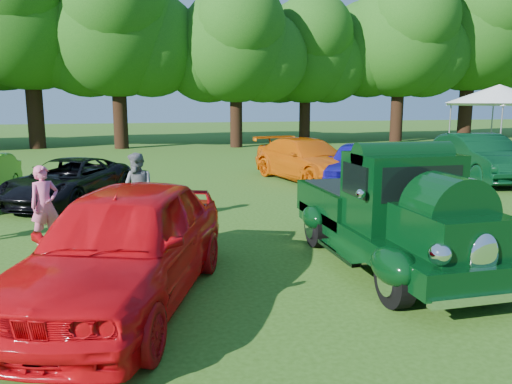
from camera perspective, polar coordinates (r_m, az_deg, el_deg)
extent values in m
plane|color=#2A4E12|center=(8.49, 7.27, -9.40)|extent=(120.00, 120.00, 0.00)
cylinder|color=black|center=(7.33, 15.58, -9.66)|extent=(0.24, 0.80, 0.80)
cylinder|color=black|center=(8.33, 26.48, -7.95)|extent=(0.24, 0.80, 0.80)
cylinder|color=black|center=(9.99, 6.93, -3.97)|extent=(0.24, 0.80, 0.80)
cylinder|color=black|center=(10.74, 15.90, -3.28)|extent=(0.24, 0.80, 0.80)
cube|color=black|center=(9.05, 15.57, -4.75)|extent=(1.85, 4.85, 0.37)
cube|color=black|center=(7.75, 20.99, -4.29)|extent=(1.19, 1.56, 0.67)
cube|color=black|center=(8.76, 16.27, 0.07)|extent=(1.68, 1.24, 1.29)
cube|color=black|center=(8.22, 18.41, 0.90)|extent=(1.40, 0.06, 0.56)
cube|color=black|center=(10.25, 11.62, -1.08)|extent=(1.85, 2.21, 0.63)
cube|color=black|center=(10.20, 11.68, 0.58)|extent=(1.60, 1.94, 0.05)
ellipsoid|color=black|center=(7.25, 15.43, -8.17)|extent=(0.53, 0.92, 0.53)
ellipsoid|color=black|center=(8.29, 26.76, -6.58)|extent=(0.53, 0.92, 0.53)
ellipsoid|color=black|center=(9.92, 6.60, -2.91)|extent=(0.41, 0.78, 0.45)
ellipsoid|color=black|center=(10.73, 16.25, -2.25)|extent=(0.41, 0.78, 0.45)
ellipsoid|color=white|center=(7.17, 24.62, -6.80)|extent=(0.44, 0.13, 0.64)
sphere|color=white|center=(6.86, 20.28, -6.68)|extent=(0.30, 0.30, 0.30)
cube|color=white|center=(7.20, 25.12, -10.92)|extent=(1.75, 0.12, 0.12)
cube|color=white|center=(11.33, 9.14, -2.14)|extent=(1.75, 0.12, 0.12)
imported|color=red|center=(7.32, -14.79, -5.83)|extent=(3.70, 5.45, 1.72)
imported|color=black|center=(15.08, -20.68, 1.18)|extent=(3.76, 4.95, 1.25)
imported|color=#CE5607|center=(18.24, 5.89, 3.70)|extent=(3.32, 5.58, 1.51)
imported|color=#130D91|center=(17.50, 11.39, 3.24)|extent=(3.84, 4.64, 1.49)
imported|color=black|center=(19.80, 24.08, 3.62)|extent=(2.53, 5.31, 1.68)
imported|color=#D95988|center=(10.91, -23.00, -1.36)|extent=(0.70, 0.63, 1.60)
imported|color=slate|center=(11.88, -13.36, 0.31)|extent=(1.01, 1.04, 1.69)
cube|color=silver|center=(27.06, 25.92, 9.02)|extent=(3.89, 3.89, 0.13)
cone|color=silver|center=(27.06, 26.01, 10.07)|extent=(5.71, 5.71, 0.88)
cylinder|color=slate|center=(25.01, 26.15, 5.80)|extent=(0.07, 0.07, 2.65)
cylinder|color=slate|center=(26.97, 21.22, 6.42)|extent=(0.07, 0.07, 2.65)
cylinder|color=slate|center=(29.20, 25.30, 6.38)|extent=(0.07, 0.07, 2.65)
cylinder|color=black|center=(33.19, -23.94, 8.68)|extent=(0.95, 0.95, 4.77)
sphere|color=#12410E|center=(33.56, -24.65, 17.98)|extent=(8.72, 8.72, 8.72)
cylinder|color=black|center=(31.47, -15.26, 8.66)|extent=(0.84, 0.84, 4.22)
sphere|color=#12410E|center=(31.72, -15.70, 17.37)|extent=(7.72, 7.72, 7.72)
cylinder|color=black|center=(31.32, -2.28, 8.59)|extent=(0.75, 0.75, 3.77)
sphere|color=#12410E|center=(31.48, -2.34, 16.43)|extent=(6.89, 6.89, 6.89)
cylinder|color=black|center=(34.62, 5.59, 8.68)|extent=(0.74, 0.74, 3.72)
sphere|color=#12410E|center=(34.76, 5.71, 15.68)|extent=(6.80, 6.80, 6.80)
cylinder|color=black|center=(36.44, 15.79, 8.84)|extent=(0.85, 0.85, 4.25)
sphere|color=#12410E|center=(36.66, 16.18, 16.42)|extent=(7.77, 7.77, 7.77)
cylinder|color=black|center=(40.24, 22.83, 8.99)|extent=(0.98, 0.98, 4.89)
sphere|color=#12410E|center=(40.56, 23.41, 16.86)|extent=(8.93, 8.93, 8.93)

